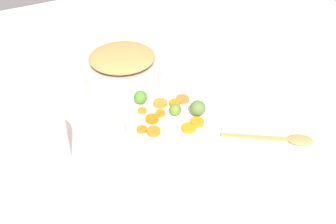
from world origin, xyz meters
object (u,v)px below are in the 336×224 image
object	(u,v)px
metal_pot	(123,76)
wooden_spoon	(286,139)
serving_bowl_carrots	(168,131)
casserole_dish	(29,147)

from	to	relation	value
metal_pot	wooden_spoon	size ratio (longest dim) A/B	1.11
metal_pot	wooden_spoon	world-z (taller)	metal_pot
metal_pot	wooden_spoon	bearing A→B (deg)	33.26
serving_bowl_carrots	wooden_spoon	distance (m)	0.34
serving_bowl_carrots	wooden_spoon	bearing A→B (deg)	65.21
wooden_spoon	casserole_dish	distance (m)	0.71
serving_bowl_carrots	wooden_spoon	xyz separation A→B (m)	(0.14, 0.31, -0.05)
serving_bowl_carrots	casserole_dish	world-z (taller)	casserole_dish
casserole_dish	metal_pot	bearing A→B (deg)	120.69
wooden_spoon	metal_pot	bearing A→B (deg)	-146.74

